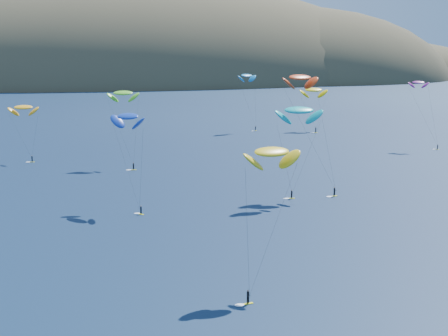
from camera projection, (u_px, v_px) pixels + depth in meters
island at (148, 91)px, 597.05m from camera, size 730.00×300.00×210.00m
kitesurfer_1 at (23, 107)px, 178.62m from camera, size 8.22×6.31×17.63m
kitesurfer_2 at (272, 152)px, 86.63m from camera, size 10.81×11.31×20.68m
kitesurfer_3 at (123, 93)px, 172.52m from camera, size 8.65×12.78×22.19m
kitesurfer_4 at (247, 76)px, 241.57m from camera, size 9.11×7.83×23.56m
kitesurfer_5 at (299, 110)px, 137.87m from camera, size 10.67×8.25×21.62m
kitesurfer_6 at (419, 83)px, 201.30m from camera, size 7.98×10.03×22.74m
kitesurfer_9 at (300, 78)px, 136.33m from camera, size 12.11×8.31×28.36m
kitesurfer_10 at (128, 116)px, 128.02m from camera, size 8.51×14.11×20.93m
kitesurfer_11 at (314, 90)px, 243.86m from camera, size 11.10×13.07×18.55m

